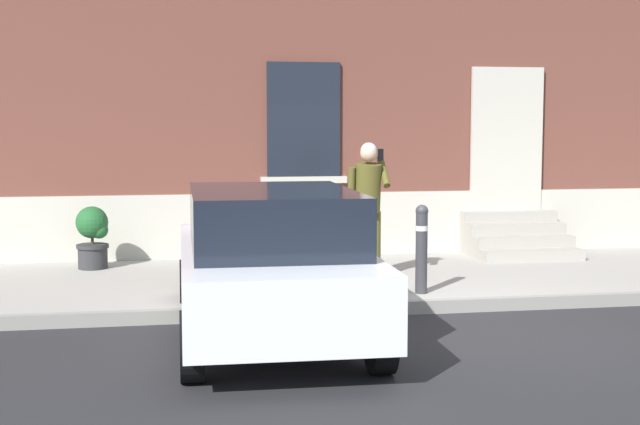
# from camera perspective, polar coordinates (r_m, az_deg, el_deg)

# --- Properties ---
(ground_plane) EXTENTS (80.00, 80.00, 0.00)m
(ground_plane) POSITION_cam_1_polar(r_m,az_deg,el_deg) (9.31, 9.52, -7.58)
(ground_plane) COLOR #232326
(sidewalk) EXTENTS (24.00, 3.60, 0.15)m
(sidewalk) POSITION_cam_1_polar(r_m,az_deg,el_deg) (11.91, 4.97, -4.24)
(sidewalk) COLOR #99968E
(sidewalk) RESTS_ON ground
(curb_edge) EXTENTS (24.00, 0.12, 0.15)m
(curb_edge) POSITION_cam_1_polar(r_m,az_deg,el_deg) (10.16, 7.73, -6.00)
(curb_edge) COLOR gray
(curb_edge) RESTS_ON ground
(building_facade) EXTENTS (24.00, 1.52, 7.50)m
(building_facade) POSITION_cam_1_polar(r_m,az_deg,el_deg) (14.25, 2.43, 12.13)
(building_facade) COLOR brown
(building_facade) RESTS_ON ground
(entrance_stoop) EXTENTS (1.51, 1.28, 0.64)m
(entrance_stoop) POSITION_cam_1_polar(r_m,az_deg,el_deg) (13.82, 12.47, -1.66)
(entrance_stoop) COLOR #9E998E
(entrance_stoop) RESTS_ON sidewalk
(hatchback_car_white) EXTENTS (1.86, 4.10, 1.50)m
(hatchback_car_white) POSITION_cam_1_polar(r_m,az_deg,el_deg) (8.75, -3.19, -3.09)
(hatchback_car_white) COLOR white
(hatchback_car_white) RESTS_ON ground
(bollard_near_person) EXTENTS (0.15, 0.15, 1.04)m
(bollard_near_person) POSITION_cam_1_polar(r_m,az_deg,el_deg) (10.41, 6.56, -2.14)
(bollard_near_person) COLOR #333338
(bollard_near_person) RESTS_ON sidewalk
(person_on_phone) EXTENTS (0.51, 0.48, 1.75)m
(person_on_phone) POSITION_cam_1_polar(r_m,az_deg,el_deg) (11.32, 3.07, 0.74)
(person_on_phone) COLOR #514C1E
(person_on_phone) RESTS_ON sidewalk
(planter_charcoal) EXTENTS (0.44, 0.44, 0.86)m
(planter_charcoal) POSITION_cam_1_polar(r_m,az_deg,el_deg) (12.53, -14.42, -1.46)
(planter_charcoal) COLOR #2D2D30
(planter_charcoal) RESTS_ON sidewalk
(planter_cream) EXTENTS (0.44, 0.44, 0.86)m
(planter_cream) POSITION_cam_1_polar(r_m,az_deg,el_deg) (12.54, -2.74, -1.29)
(planter_cream) COLOR beige
(planter_cream) RESTS_ON sidewalk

